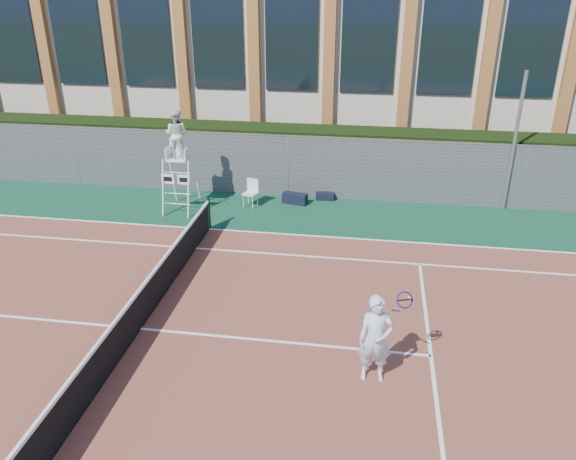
# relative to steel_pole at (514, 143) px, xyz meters

# --- Properties ---
(ground) EXTENTS (120.00, 120.00, 0.00)m
(ground) POSITION_rel_steel_pole_xyz_m (-9.45, -8.70, -2.31)
(ground) COLOR #233814
(apron) EXTENTS (36.00, 20.00, 0.01)m
(apron) POSITION_rel_steel_pole_xyz_m (-9.45, -7.70, -2.30)
(apron) COLOR #0D3D21
(apron) RESTS_ON ground
(tennis_court) EXTENTS (23.77, 10.97, 0.02)m
(tennis_court) POSITION_rel_steel_pole_xyz_m (-9.45, -8.70, -2.29)
(tennis_court) COLOR brown
(tennis_court) RESTS_ON apron
(tennis_net) EXTENTS (0.10, 11.30, 1.10)m
(tennis_net) POSITION_rel_steel_pole_xyz_m (-9.45, -8.70, -1.77)
(tennis_net) COLOR black
(tennis_net) RESTS_ON ground
(fence) EXTENTS (40.00, 0.06, 2.20)m
(fence) POSITION_rel_steel_pole_xyz_m (-9.45, 0.10, -1.21)
(fence) COLOR #595E60
(fence) RESTS_ON ground
(hedge) EXTENTS (40.00, 1.40, 2.20)m
(hedge) POSITION_rel_steel_pole_xyz_m (-9.45, 1.30, -1.21)
(hedge) COLOR black
(hedge) RESTS_ON ground
(building) EXTENTS (45.00, 10.60, 8.22)m
(building) POSITION_rel_steel_pole_xyz_m (-9.45, 9.25, 1.84)
(building) COLOR beige
(building) RESTS_ON ground
(steel_pole) EXTENTS (0.12, 0.12, 4.61)m
(steel_pole) POSITION_rel_steel_pole_xyz_m (0.00, 0.00, 0.00)
(steel_pole) COLOR #9EA0A5
(steel_pole) RESTS_ON ground
(umpire_chair) EXTENTS (0.96, 1.47, 3.43)m
(umpire_chair) POSITION_rel_steel_pole_xyz_m (-10.81, -1.65, 0.20)
(umpire_chair) COLOR white
(umpire_chair) RESTS_ON ground
(plastic_chair) EXTENTS (0.54, 0.54, 0.94)m
(plastic_chair) POSITION_rel_steel_pole_xyz_m (-8.54, -1.01, -1.74)
(plastic_chair) COLOR silver
(plastic_chair) RESTS_ON apron
(sports_bag_near) EXTENTS (0.91, 0.52, 0.36)m
(sports_bag_near) POSITION_rel_steel_pole_xyz_m (-7.09, -0.61, -2.11)
(sports_bag_near) COLOR black
(sports_bag_near) RESTS_ON apron
(sports_bag_far) EXTENTS (0.64, 0.29, 0.25)m
(sports_bag_far) POSITION_rel_steel_pole_xyz_m (-6.09, -0.10, -2.17)
(sports_bag_far) COLOR black
(sports_bag_far) RESTS_ON apron
(tennis_player) EXTENTS (1.03, 0.71, 1.84)m
(tennis_player) POSITION_rel_steel_pole_xyz_m (-4.24, -9.58, -1.35)
(tennis_player) COLOR silver
(tennis_player) RESTS_ON tennis_court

